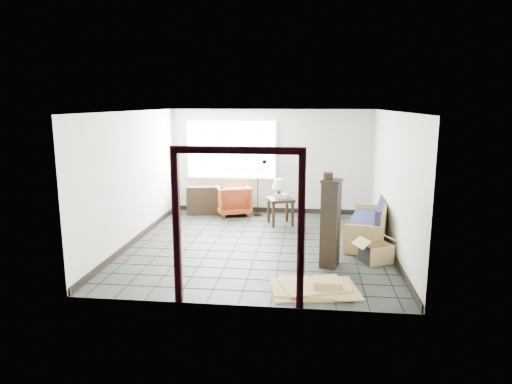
# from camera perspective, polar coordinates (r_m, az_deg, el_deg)

# --- Properties ---
(ground) EXTENTS (5.50, 5.50, 0.00)m
(ground) POSITION_cam_1_polar(r_m,az_deg,el_deg) (9.06, 0.39, -6.61)
(ground) COLOR black
(ground) RESTS_ON ground
(room_shell) EXTENTS (5.02, 5.52, 2.61)m
(room_shell) POSITION_cam_1_polar(r_m,az_deg,el_deg) (8.72, 0.43, 4.01)
(room_shell) COLOR silver
(room_shell) RESTS_ON ground
(window_panel) EXTENTS (2.32, 0.08, 1.52)m
(window_panel) POSITION_cam_1_polar(r_m,az_deg,el_deg) (11.50, -3.13, 5.33)
(window_panel) COLOR silver
(window_panel) RESTS_ON ground
(doorway_trim) EXTENTS (1.80, 0.08, 2.20)m
(doorway_trim) POSITION_cam_1_polar(r_m,az_deg,el_deg) (6.11, -2.30, -1.96)
(doorway_trim) COLOR #340B14
(doorway_trim) RESTS_ON ground
(futon_sofa) EXTENTS (1.09, 1.99, 0.83)m
(futon_sofa) POSITION_cam_1_polar(r_m,az_deg,el_deg) (9.46, 14.17, -4.29)
(futon_sofa) COLOR olive
(futon_sofa) RESTS_ON ground
(armchair) EXTENTS (1.01, 0.99, 0.82)m
(armchair) POSITION_cam_1_polar(r_m,az_deg,el_deg) (11.37, -2.89, -0.80)
(armchair) COLOR #903B15
(armchair) RESTS_ON ground
(side_table) EXTENTS (0.71, 0.71, 0.61)m
(side_table) POSITION_cam_1_polar(r_m,az_deg,el_deg) (10.45, 3.08, -1.35)
(side_table) COLOR black
(side_table) RESTS_ON ground
(table_lamp) EXTENTS (0.36, 0.36, 0.43)m
(table_lamp) POSITION_cam_1_polar(r_m,az_deg,el_deg) (10.42, 2.86, 0.91)
(table_lamp) COLOR black
(table_lamp) RESTS_ON side_table
(projector) EXTENTS (0.29, 0.24, 0.09)m
(projector) POSITION_cam_1_polar(r_m,az_deg,el_deg) (10.47, 3.16, -0.46)
(projector) COLOR silver
(projector) RESTS_ON side_table
(floor_lamp) EXTENTS (0.39, 0.37, 1.48)m
(floor_lamp) POSITION_cam_1_polar(r_m,az_deg,el_deg) (11.14, 0.61, 0.96)
(floor_lamp) COLOR black
(floor_lamp) RESTS_ON ground
(console_shelf) EXTENTS (0.96, 0.54, 0.70)m
(console_shelf) POSITION_cam_1_polar(r_m,az_deg,el_deg) (11.52, -6.41, -0.99)
(console_shelf) COLOR black
(console_shelf) RESTS_ON ground
(tall_shelf) EXTENTS (0.41, 0.47, 1.50)m
(tall_shelf) POSITION_cam_1_polar(r_m,az_deg,el_deg) (7.83, 9.30, -3.80)
(tall_shelf) COLOR black
(tall_shelf) RESTS_ON ground
(pot) EXTENTS (0.20, 0.20, 0.12)m
(pot) POSITION_cam_1_polar(r_m,az_deg,el_deg) (7.65, 9.00, 1.98)
(pot) COLOR black
(pot) RESTS_ON tall_shelf
(open_box) EXTENTS (0.88, 0.67, 0.45)m
(open_box) POSITION_cam_1_polar(r_m,az_deg,el_deg) (8.35, 14.80, -7.40)
(open_box) COLOR #A4794F
(open_box) RESTS_ON ground
(cardboard_pile) EXTENTS (1.41, 1.11, 0.19)m
(cardboard_pile) POSITION_cam_1_polar(r_m,az_deg,el_deg) (7.03, 7.50, -11.68)
(cardboard_pile) COLOR #A4794F
(cardboard_pile) RESTS_ON ground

